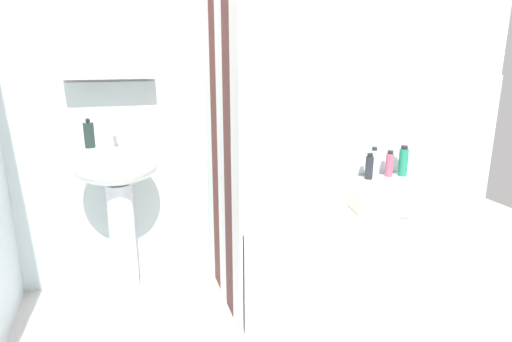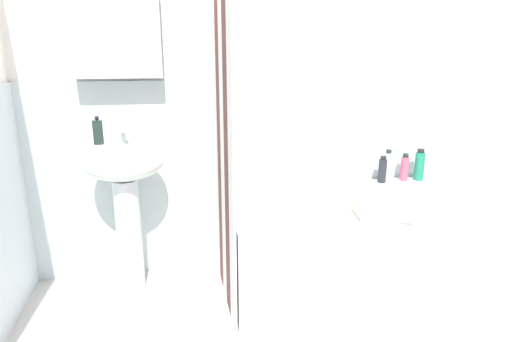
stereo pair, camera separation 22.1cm
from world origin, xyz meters
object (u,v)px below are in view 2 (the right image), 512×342
at_px(body_wash_bottle, 405,168).
at_px(shampoo_bottle, 382,170).
at_px(toothbrush_cup, 139,133).
at_px(towel_folded, 382,206).
at_px(sink, 125,186).
at_px(bathtub, 347,242).
at_px(lotion_bottle, 419,165).
at_px(soap_dispenser, 98,132).
at_px(conditioner_bottle, 388,166).

xyz_separation_m(body_wash_bottle, shampoo_bottle, (-0.17, -0.02, -0.00)).
xyz_separation_m(toothbrush_cup, towel_folded, (1.24, -0.49, -0.34)).
bearing_deg(toothbrush_cup, sink, -157.08).
relative_size(bathtub, towel_folded, 5.28).
bearing_deg(body_wash_bottle, lotion_bottle, -6.72).
relative_size(soap_dispenser, lotion_bottle, 0.74).
xyz_separation_m(soap_dispenser, towel_folded, (1.45, -0.50, -0.36)).
bearing_deg(body_wash_bottle, soap_dispenser, -177.87).
bearing_deg(shampoo_bottle, conditioner_bottle, 33.33).
bearing_deg(lotion_bottle, body_wash_bottle, 173.28).
distance_m(conditioner_bottle, shampoo_bottle, 0.07).
bearing_deg(shampoo_bottle, sink, -176.38).
xyz_separation_m(toothbrush_cup, lotion_bottle, (1.79, 0.07, -0.29)).
xyz_separation_m(bathtub, lotion_bottle, (0.62, 0.29, 0.37)).
bearing_deg(conditioner_bottle, sink, -175.24).
height_order(body_wash_bottle, shampoo_bottle, body_wash_bottle).
distance_m(lotion_bottle, body_wash_bottle, 0.10).
relative_size(bathtub, conditioner_bottle, 6.83).
bearing_deg(bathtub, shampoo_bottle, 39.63).
height_order(soap_dispenser, bathtub, soap_dispenser).
height_order(soap_dispenser, towel_folded, soap_dispenser).
bearing_deg(lotion_bottle, bathtub, -154.59).
height_order(bathtub, body_wash_bottle, body_wash_bottle).
bearing_deg(bathtub, towel_folded, -76.76).
distance_m(toothbrush_cup, conditioner_bottle, 1.61).
relative_size(sink, body_wash_bottle, 4.76).
relative_size(sink, lotion_bottle, 4.10).
relative_size(bathtub, body_wash_bottle, 7.88).
height_order(toothbrush_cup, conditioner_bottle, toothbrush_cup).
bearing_deg(toothbrush_cup, lotion_bottle, 2.20).
distance_m(soap_dispenser, toothbrush_cup, 0.22).
bearing_deg(body_wash_bottle, toothbrush_cup, -177.27).
relative_size(sink, towel_folded, 3.19).
height_order(toothbrush_cup, lotion_bottle, toothbrush_cup).
bearing_deg(toothbrush_cup, soap_dispenser, 177.42).
bearing_deg(bathtub, toothbrush_cup, 169.16).
relative_size(bathtub, lotion_bottle, 6.78).
height_order(body_wash_bottle, conditioner_bottle, conditioner_bottle).
bearing_deg(toothbrush_cup, shampoo_bottle, 2.39).
xyz_separation_m(sink, shampoo_bottle, (1.61, 0.10, -0.02)).
bearing_deg(toothbrush_cup, bathtub, -10.84).
xyz_separation_m(lotion_bottle, conditioner_bottle, (-0.21, 0.03, -0.00)).
xyz_separation_m(shampoo_bottle, towel_folded, (-0.29, -0.55, -0.03)).
height_order(sink, towel_folded, sink).
distance_m(soap_dispenser, shampoo_bottle, 1.77).
relative_size(toothbrush_cup, bathtub, 0.08).
height_order(soap_dispenser, conditioner_bottle, soap_dispenser).
distance_m(soap_dispenser, conditioner_bottle, 1.82).
bearing_deg(bathtub, soap_dispenser, 170.42).
xyz_separation_m(soap_dispenser, toothbrush_cup, (0.22, -0.01, -0.01)).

